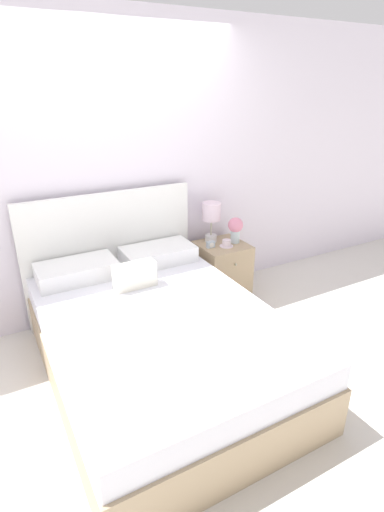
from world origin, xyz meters
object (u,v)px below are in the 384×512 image
at_px(bed, 155,336).
at_px(nightstand, 222,270).
at_px(flower_vase, 236,228).
at_px(alarm_clock, 211,245).
at_px(teacup, 226,243).
at_px(table_lamp, 211,215).

bearing_deg(bed, nightstand, 34.93).
relative_size(flower_vase, alarm_clock, 3.15).
xyz_separation_m(bed, flower_vase, (1.20, 0.73, 0.43)).
distance_m(nightstand, alarm_clock, 0.35).
distance_m(bed, alarm_clock, 1.21).
relative_size(nightstand, teacup, 4.26).
relative_size(teacup, alarm_clock, 1.64).
bearing_deg(teacup, flower_vase, 19.82).
height_order(bed, table_lamp, bed).
relative_size(bed, flower_vase, 8.34).
relative_size(table_lamp, alarm_clock, 4.93).
bearing_deg(alarm_clock, flower_vase, 0.12).
bearing_deg(nightstand, teacup, -86.79).
relative_size(flower_vase, teacup, 1.92).
bearing_deg(flower_vase, bed, -148.76).
xyz_separation_m(teacup, alarm_clock, (-0.15, 0.05, 0.00)).
distance_m(table_lamp, alarm_clock, 0.29).
relative_size(nightstand, table_lamp, 1.41).
bearing_deg(bed, flower_vase, 31.24).
bearing_deg(teacup, bed, -147.48).
distance_m(flower_vase, alarm_clock, 0.31).
xyz_separation_m(bed, nightstand, (1.06, 0.74, -0.01)).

